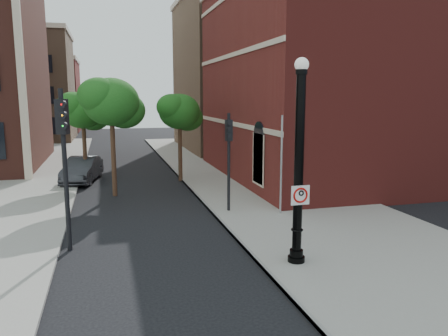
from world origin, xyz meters
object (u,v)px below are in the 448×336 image
object	(u,v)px
no_parking_sign	(300,195)
traffic_signal_left	(64,143)
traffic_signal_right	(229,146)
lamppost	(299,173)
parked_car	(82,170)

from	to	relation	value
no_parking_sign	traffic_signal_left	xyz separation A→B (m)	(-6.81, 3.33, 1.38)
traffic_signal_left	traffic_signal_right	xyz separation A→B (m)	(6.45, 3.19, -0.65)
lamppost	traffic_signal_left	world-z (taller)	lamppost
lamppost	no_parking_sign	world-z (taller)	lamppost
traffic_signal_right	lamppost	bearing A→B (deg)	-90.41
lamppost	traffic_signal_right	distance (m)	6.37
no_parking_sign	traffic_signal_right	xyz separation A→B (m)	(-0.36, 6.52, 0.73)
lamppost	traffic_signal_right	world-z (taller)	lamppost
traffic_signal_left	lamppost	bearing A→B (deg)	-5.87
parked_car	traffic_signal_left	bearing A→B (deg)	-78.08
lamppost	parked_car	size ratio (longest dim) A/B	1.36
traffic_signal_left	traffic_signal_right	size ratio (longest dim) A/B	1.22
parked_car	traffic_signal_left	world-z (taller)	traffic_signal_left
lamppost	traffic_signal_right	size ratio (longest dim) A/B	1.41
lamppost	traffic_signal_left	xyz separation A→B (m)	(-6.81, 3.17, 0.75)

